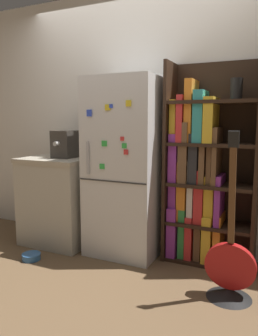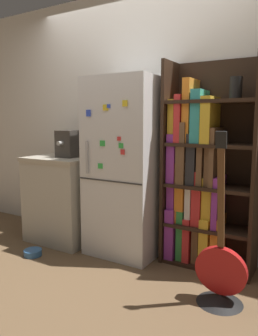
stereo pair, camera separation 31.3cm
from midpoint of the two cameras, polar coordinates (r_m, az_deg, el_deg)
name	(u,v)px [view 2 (the right image)]	position (r m, az deg, el deg)	size (l,w,h in m)	color
ground_plane	(117,257)	(3.26, 0.74, -15.26)	(16.00, 16.00, 0.00)	brown
wall_back	(141,121)	(3.41, 4.85, 8.21)	(8.00, 0.05, 2.60)	silver
refrigerator	(126,167)	(3.17, 2.29, 0.08)	(0.68, 0.59, 1.70)	silver
bookshelf	(202,176)	(3.02, 15.45, -1.36)	(0.80, 0.36, 1.82)	black
kitchen_counter	(65,198)	(3.64, -8.60, -5.21)	(0.72, 0.65, 0.92)	#BCB7A8
espresso_machine	(71,144)	(3.52, -7.63, 4.22)	(0.21, 0.33, 0.28)	#38332D
guitar	(220,280)	(2.59, 19.16, -18.08)	(0.37, 0.33, 1.24)	black
pet_bowl	(33,252)	(3.37, -13.81, -14.10)	(0.18, 0.18, 0.06)	#3366A5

